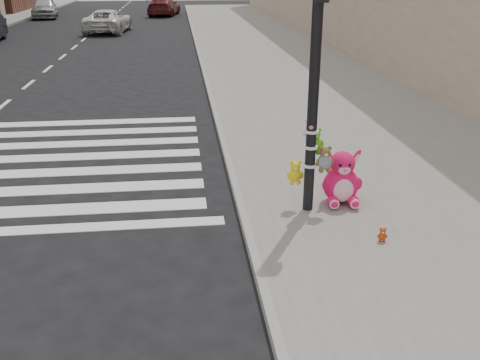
{
  "coord_description": "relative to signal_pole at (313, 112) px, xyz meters",
  "views": [
    {
      "loc": [
        0.63,
        -5.84,
        3.78
      ],
      "look_at": [
        1.49,
        1.65,
        0.75
      ],
      "focal_mm": 40.0,
      "sensor_mm": 36.0,
      "label": 1
    }
  ],
  "objects": [
    {
      "name": "ground",
      "position": [
        -2.62,
        -1.82,
        -1.73
      ],
      "size": [
        120.0,
        120.0,
        0.0
      ],
      "primitive_type": "plane",
      "color": "black",
      "rests_on": "ground"
    },
    {
      "name": "pink_bunny",
      "position": [
        0.58,
        0.18,
        -1.21
      ],
      "size": [
        0.66,
        0.71,
        0.93
      ],
      "rotation": [
        0.0,
        0.0,
        -0.08
      ],
      "color": "#F91563",
      "rests_on": "sidewalk_near"
    },
    {
      "name": "curb_edge",
      "position": [
        -1.07,
        8.18,
        -1.66
      ],
      "size": [
        0.12,
        80.0,
        0.15
      ],
      "primitive_type": "cube",
      "color": "gray",
      "rests_on": "ground"
    },
    {
      "name": "signal_pole",
      "position": [
        0.0,
        0.0,
        0.0
      ],
      "size": [
        0.7,
        0.5,
        4.0
      ],
      "color": "black",
      "rests_on": "sidewalk_near"
    },
    {
      "name": "sidewalk_near",
      "position": [
        2.38,
        8.18,
        -1.66
      ],
      "size": [
        7.0,
        80.0,
        0.14
      ],
      "primitive_type": "cube",
      "color": "slate",
      "rests_on": "ground"
    },
    {
      "name": "car_maroon_near",
      "position": [
        -2.99,
        37.94,
        -1.02
      ],
      "size": [
        2.82,
        5.21,
        1.43
      ],
      "primitive_type": "imported",
      "rotation": [
        0.0,
        0.0,
        2.97
      ],
      "color": "#521717",
      "rests_on": "ground"
    },
    {
      "name": "car_silver_deep",
      "position": [
        -12.04,
        36.56,
        -0.97
      ],
      "size": [
        2.45,
        4.69,
        1.52
      ],
      "primitive_type": "imported",
      "rotation": [
        0.0,
        0.0,
        0.15
      ],
      "color": "#ACADB1",
      "rests_on": "ground"
    },
    {
      "name": "red_teddy",
      "position": [
        0.78,
        -1.21,
        -1.49
      ],
      "size": [
        0.16,
        0.13,
        0.21
      ],
      "primitive_type": null,
      "rotation": [
        0.0,
        0.0,
        -0.23
      ],
      "color": "#BE3C13",
      "rests_on": "sidewalk_near"
    },
    {
      "name": "car_white_near",
      "position": [
        -6.12,
        26.45,
        -1.06
      ],
      "size": [
        2.72,
        5.03,
        1.34
      ],
      "primitive_type": "imported",
      "rotation": [
        0.0,
        0.0,
        3.04
      ],
      "color": "silver",
      "rests_on": "ground"
    }
  ]
}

